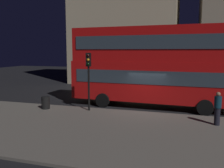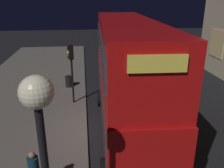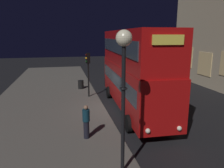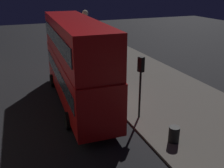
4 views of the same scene
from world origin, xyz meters
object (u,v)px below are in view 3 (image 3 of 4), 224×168
street_lamp (124,66)px  pedestrian (86,121)px  traffic_light_near_kerb (88,65)px  litter_bin (81,85)px  double_decker_bus (133,67)px

street_lamp → pedestrian: size_ratio=3.04×
traffic_light_near_kerb → pedestrian: traffic_light_near_kerb is taller
traffic_light_near_kerb → litter_bin: size_ratio=4.51×
street_lamp → traffic_light_near_kerb: bearing=-179.8°
street_lamp → pedestrian: street_lamp is taller
pedestrian → litter_bin: 10.50m
traffic_light_near_kerb → street_lamp: size_ratio=0.70×
traffic_light_near_kerb → pedestrian: 7.81m
double_decker_bus → street_lamp: (7.19, -2.75, 1.13)m
pedestrian → double_decker_bus: bearing=62.0°
double_decker_bus → pedestrian: 5.95m
traffic_light_near_kerb → litter_bin: (-2.93, -0.41, -2.25)m
pedestrian → litter_bin: bearing=101.3°
street_lamp → litter_bin: (-13.55, -0.44, -3.67)m
traffic_light_near_kerb → street_lamp: bearing=-15.2°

